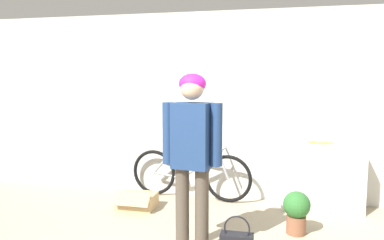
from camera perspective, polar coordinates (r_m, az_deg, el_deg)
The scene contains 7 objects.
wall_back at distance 5.25m, azimuth 6.02°, elevation 2.17°, with size 8.00×0.07×2.60m.
side_shelf at distance 5.14m, azimuth 19.13°, elevation -8.16°, with size 1.00×0.40×0.85m.
person at distance 3.56m, azimuth 0.01°, elevation -3.76°, with size 0.58×0.29×1.73m.
bicycle at distance 5.29m, azimuth -0.35°, elevation -8.20°, with size 1.75×0.46×0.73m.
banana at distance 5.05m, azimuth 19.03°, elevation -3.26°, with size 0.34×0.09×0.04m.
cardboard_box at distance 5.02m, azimuth -8.39°, elevation -12.09°, with size 0.48×0.42×0.26m.
potted_plant at distance 4.31m, azimuth 15.65°, elevation -13.06°, with size 0.29×0.29×0.47m.
Camera 1 is at (0.62, -2.30, 1.68)m, focal length 35.00 mm.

